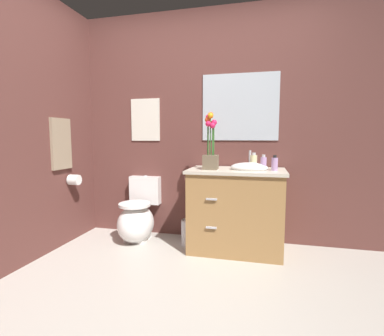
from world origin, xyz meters
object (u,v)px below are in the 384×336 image
object	(u,v)px
vanity_cabinet	(236,209)
toilet	(138,218)
hand_wash_bottle	(263,163)
trash_bin	(190,232)
flower_vase	(211,148)
wall_mirror	(240,107)
hanging_towel	(61,144)
lotion_bottle	(275,164)
toilet_paper_roll	(74,180)
soap_bottle	(254,162)
wall_poster	(145,120)

from	to	relation	value
vanity_cabinet	toilet	bearing A→B (deg)	178.60
hand_wash_bottle	trash_bin	world-z (taller)	hand_wash_bottle
flower_vase	wall_mirror	distance (m)	0.60
toilet	flower_vase	distance (m)	1.15
trash_bin	hanging_towel	bearing A→B (deg)	-166.87
trash_bin	vanity_cabinet	bearing A→B (deg)	-2.21
flower_vase	lotion_bottle	distance (m)	0.62
toilet_paper_roll	vanity_cabinet	bearing A→B (deg)	5.68
toilet	wall_mirror	world-z (taller)	wall_mirror
hand_wash_bottle	trash_bin	bearing A→B (deg)	177.55
toilet	toilet_paper_roll	world-z (taller)	toilet_paper_roll
trash_bin	toilet_paper_roll	distance (m)	1.36
toilet	trash_bin	xyz separation A→B (m)	(0.60, -0.01, -0.11)
hand_wash_bottle	toilet_paper_roll	distance (m)	1.98
wall_mirror	toilet_paper_roll	xyz separation A→B (m)	(-1.71, -0.46, -0.77)
flower_vase	soap_bottle	distance (m)	0.45
toilet_paper_roll	soap_bottle	bearing A→B (deg)	6.68
wall_mirror	hanging_towel	distance (m)	1.89
toilet	trash_bin	size ratio (longest dim) A/B	2.54
lotion_bottle	wall_poster	xyz separation A→B (m)	(-1.43, 0.31, 0.45)
wall_mirror	hanging_towel	size ratio (longest dim) A/B	1.54
flower_vase	toilet_paper_roll	world-z (taller)	flower_vase
vanity_cabinet	flower_vase	size ratio (longest dim) A/B	1.79
hanging_towel	toilet_paper_roll	size ratio (longest dim) A/B	4.73
flower_vase	lotion_bottle	size ratio (longest dim) A/B	3.85
hand_wash_bottle	wall_mirror	distance (m)	0.69
soap_bottle	toilet_paper_roll	size ratio (longest dim) A/B	1.48
vanity_cabinet	toilet_paper_roll	size ratio (longest dim) A/B	9.10
hanging_towel	flower_vase	bearing A→B (deg)	8.14
vanity_cabinet	trash_bin	distance (m)	0.56
vanity_cabinet	trash_bin	world-z (taller)	vanity_cabinet
flower_vase	toilet_paper_roll	distance (m)	1.50
flower_vase	trash_bin	distance (m)	0.93
toilet	soap_bottle	bearing A→B (deg)	1.04
vanity_cabinet	hanging_towel	distance (m)	1.90
vanity_cabinet	hand_wash_bottle	world-z (taller)	vanity_cabinet
trash_bin	hanging_towel	distance (m)	1.61
hand_wash_bottle	wall_poster	world-z (taller)	wall_poster
toilet	lotion_bottle	world-z (taller)	lotion_bottle
wall_mirror	hanging_towel	bearing A→B (deg)	-161.94
toilet	hanging_towel	xyz separation A→B (m)	(-0.69, -0.31, 0.82)
toilet	trash_bin	distance (m)	0.60
hand_wash_bottle	toilet_paper_roll	world-z (taller)	hand_wash_bottle
flower_vase	wall_poster	world-z (taller)	wall_poster
hand_wash_bottle	vanity_cabinet	bearing A→B (deg)	177.08
flower_vase	toilet	bearing A→B (deg)	173.76
vanity_cabinet	wall_mirror	size ratio (longest dim) A/B	1.25
hand_wash_bottle	wall_mirror	size ratio (longest dim) A/B	0.19
hand_wash_bottle	hanging_towel	xyz separation A→B (m)	(-2.02, -0.27, 0.18)
wall_mirror	trash_bin	bearing A→B (deg)	-150.14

